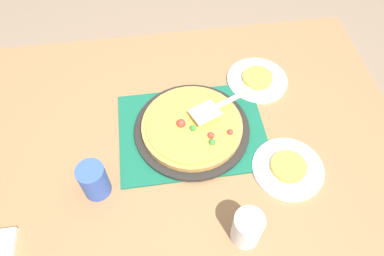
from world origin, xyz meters
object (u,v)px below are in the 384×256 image
object	(u,v)px
pizza	(192,126)
cup_near	(94,180)
pizza_pan	(192,129)
served_slice_right	(289,167)
cup_far	(247,228)
pizza_server	(218,106)
served_slice_left	(258,78)
plate_far_right	(288,169)
plate_near_left	(257,80)

from	to	relation	value
pizza	cup_near	size ratio (longest dim) A/B	2.75
pizza_pan	served_slice_right	size ratio (longest dim) A/B	3.45
cup_far	pizza_server	world-z (taller)	cup_far
cup_near	served_slice_left	bearing A→B (deg)	31.94
cup_near	pizza_server	world-z (taller)	cup_near
served_slice_left	pizza_server	world-z (taller)	pizza_server
pizza_pan	cup_far	xyz separation A→B (m)	(0.09, -0.37, 0.05)
cup_near	pizza_server	bearing A→B (deg)	27.71
pizza_pan	plate_far_right	xyz separation A→B (m)	(0.27, -0.18, -0.01)
pizza_server	cup_far	bearing A→B (deg)	-89.27
plate_far_right	cup_near	distance (m)	0.58
pizza_pan	plate_near_left	world-z (taller)	pizza_pan
served_slice_right	cup_near	xyz separation A→B (m)	(-0.58, 0.01, 0.04)
served_slice_right	pizza_server	size ratio (longest dim) A/B	0.48
plate_near_left	pizza_server	xyz separation A→B (m)	(-0.18, -0.15, 0.06)
pizza_pan	served_slice_right	bearing A→B (deg)	-33.73
plate_far_right	served_slice_right	world-z (taller)	served_slice_right
pizza_pan	plate_near_left	xyz separation A→B (m)	(0.27, 0.19, -0.01)
cup_near	pizza_server	distance (m)	0.45
pizza	served_slice_right	size ratio (longest dim) A/B	3.00
served_slice_right	cup_near	world-z (taller)	cup_near
served_slice_left	pizza	bearing A→B (deg)	-144.58
pizza	served_slice_right	world-z (taller)	pizza
pizza_pan	pizza	bearing A→B (deg)	-30.39
cup_near	cup_far	world-z (taller)	same
plate_far_right	pizza_server	distance (m)	0.30
plate_far_right	served_slice_left	xyz separation A→B (m)	(-0.00, 0.37, 0.01)
pizza	cup_far	bearing A→B (deg)	-75.63
pizza	cup_near	bearing A→B (deg)	-151.31
plate_near_left	pizza_server	size ratio (longest dim) A/B	0.97
served_slice_right	cup_far	bearing A→B (deg)	-134.13
pizza_pan	cup_near	distance (m)	0.35
pizza_pan	pizza	xyz separation A→B (m)	(0.00, -0.00, 0.02)
served_slice_left	served_slice_right	size ratio (longest dim) A/B	1.00
served_slice_left	served_slice_right	bearing A→B (deg)	-89.24
cup_near	served_slice_right	bearing A→B (deg)	-1.34
pizza_pan	cup_near	bearing A→B (deg)	-151.17
pizza	cup_far	world-z (taller)	cup_far
plate_far_right	cup_far	xyz separation A→B (m)	(-0.18, -0.18, 0.06)
pizza_pan	plate_far_right	world-z (taller)	pizza_pan
served_slice_left	served_slice_right	xyz separation A→B (m)	(0.00, -0.37, 0.00)
served_slice_left	served_slice_right	world-z (taller)	same
cup_near	cup_far	xyz separation A→B (m)	(0.40, -0.20, 0.00)
plate_near_left	plate_far_right	size ratio (longest dim) A/B	1.00
pizza	plate_near_left	bearing A→B (deg)	35.42
served_slice_right	cup_far	world-z (taller)	cup_far
pizza_pan	served_slice_right	world-z (taller)	served_slice_right
plate_near_left	plate_far_right	xyz separation A→B (m)	(0.00, -0.37, 0.00)
cup_far	pizza	bearing A→B (deg)	104.37
plate_near_left	served_slice_left	xyz separation A→B (m)	(0.00, 0.00, 0.01)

